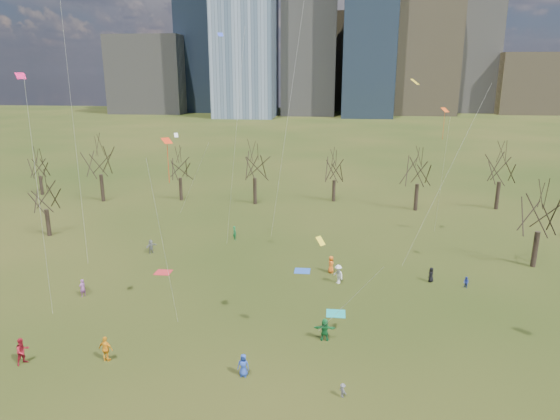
# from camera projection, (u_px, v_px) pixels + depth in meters

# --- Properties ---
(ground) EXTENTS (500.00, 500.00, 0.00)m
(ground) POSITION_uv_depth(u_px,v_px,m) (262.00, 341.00, 37.77)
(ground) COLOR black
(ground) RESTS_ON ground
(downtown_skyline) EXTENTS (212.50, 78.00, 118.00)m
(downtown_skyline) POSITION_uv_depth(u_px,v_px,m) (323.00, 28.00, 229.17)
(downtown_skyline) COLOR slate
(downtown_skyline) RESTS_ON ground
(bare_tree_row) EXTENTS (113.04, 29.80, 9.50)m
(bare_tree_row) POSITION_uv_depth(u_px,v_px,m) (299.00, 169.00, 71.76)
(bare_tree_row) COLOR black
(bare_tree_row) RESTS_ON ground
(blanket_teal) EXTENTS (1.60, 1.50, 0.03)m
(blanket_teal) POSITION_uv_depth(u_px,v_px,m) (336.00, 314.00, 42.03)
(blanket_teal) COLOR teal
(blanket_teal) RESTS_ON ground
(blanket_navy) EXTENTS (1.60, 1.50, 0.03)m
(blanket_navy) POSITION_uv_depth(u_px,v_px,m) (302.00, 271.00, 51.01)
(blanket_navy) COLOR #2752B6
(blanket_navy) RESTS_ON ground
(blanket_crimson) EXTENTS (1.60, 1.50, 0.03)m
(blanket_crimson) POSITION_uv_depth(u_px,v_px,m) (163.00, 272.00, 50.64)
(blanket_crimson) COLOR red
(blanket_crimson) RESTS_ON ground
(person_0) EXTENTS (0.80, 0.54, 1.61)m
(person_0) POSITION_uv_depth(u_px,v_px,m) (243.00, 365.00, 33.26)
(person_0) COLOR #2847AD
(person_0) RESTS_ON ground
(person_2) EXTENTS (1.11, 1.19, 1.95)m
(person_2) POSITION_uv_depth(u_px,v_px,m) (22.00, 351.00, 34.62)
(person_2) COLOR #A61726
(person_2) RESTS_ON ground
(person_3) EXTENTS (0.67, 0.69, 0.95)m
(person_3) POSITION_uv_depth(u_px,v_px,m) (343.00, 390.00, 31.17)
(person_3) COLOR slate
(person_3) RESTS_ON ground
(person_4) EXTENTS (1.18, 0.67, 1.89)m
(person_4) POSITION_uv_depth(u_px,v_px,m) (106.00, 349.00, 34.93)
(person_4) COLOR #FEA81C
(person_4) RESTS_ON ground
(person_5) EXTENTS (1.67, 0.59, 1.77)m
(person_5) POSITION_uv_depth(u_px,v_px,m) (325.00, 330.00, 37.68)
(person_5) COLOR #1A7735
(person_5) RESTS_ON ground
(person_6) EXTENTS (0.83, 0.85, 1.48)m
(person_6) POSITION_uv_depth(u_px,v_px,m) (431.00, 275.00, 48.22)
(person_6) COLOR black
(person_6) RESTS_ON ground
(person_7) EXTENTS (0.62, 0.71, 1.64)m
(person_7) POSITION_uv_depth(u_px,v_px,m) (82.00, 288.00, 45.10)
(person_7) COLOR #9E52A4
(person_7) RESTS_ON ground
(person_8) EXTENTS (0.66, 0.69, 1.11)m
(person_8) POSITION_uv_depth(u_px,v_px,m) (466.00, 282.00, 46.89)
(person_8) COLOR #2637A7
(person_8) RESTS_ON ground
(person_9) EXTENTS (1.30, 1.39, 1.89)m
(person_9) POSITION_uv_depth(u_px,v_px,m) (338.00, 274.00, 47.82)
(person_9) COLOR silver
(person_9) RESTS_ON ground
(person_11) EXTENTS (1.15, 1.47, 1.56)m
(person_11) POSITION_uv_depth(u_px,v_px,m) (151.00, 246.00, 55.86)
(person_11) COLOR slate
(person_11) RESTS_ON ground
(person_12) EXTENTS (0.65, 0.92, 1.78)m
(person_12) POSITION_uv_depth(u_px,v_px,m) (331.00, 264.00, 50.38)
(person_12) COLOR orange
(person_12) RESTS_ON ground
(person_13) EXTENTS (0.68, 0.73, 1.67)m
(person_13) POSITION_uv_depth(u_px,v_px,m) (235.00, 233.00, 60.38)
(person_13) COLOR #1C7E3C
(person_13) RESTS_ON ground
(kites_airborne) EXTENTS (60.39, 37.60, 30.94)m
(kites_airborne) POSITION_uv_depth(u_px,v_px,m) (374.00, 147.00, 45.52)
(kites_airborne) COLOR red
(kites_airborne) RESTS_ON ground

